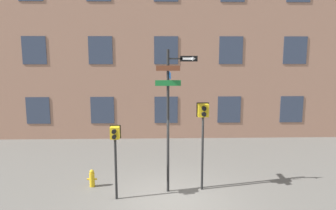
{
  "coord_description": "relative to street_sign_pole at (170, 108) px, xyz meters",
  "views": [
    {
      "loc": [
        -0.39,
        -10.0,
        4.73
      ],
      "look_at": [
        -0.09,
        0.55,
        2.99
      ],
      "focal_mm": 35.0,
      "sensor_mm": 36.0,
      "label": 1
    }
  ],
  "objects": [
    {
      "name": "ground_plane",
      "position": [
        0.02,
        -0.54,
        -2.9
      ],
      "size": [
        60.0,
        60.0,
        0.0
      ],
      "primitive_type": "plane",
      "color": "#595651"
    },
    {
      "name": "building_facade",
      "position": [
        0.02,
        7.17,
        3.47
      ],
      "size": [
        24.0,
        0.63,
        12.72
      ],
      "color": "#936B56",
      "rests_on": "ground_plane"
    },
    {
      "name": "pedestrian_signal_left",
      "position": [
        -1.75,
        -0.54,
        -1.01
      ],
      "size": [
        0.34,
        0.4,
        2.42
      ],
      "color": "black",
      "rests_on": "ground_plane"
    },
    {
      "name": "pedestrian_signal_right",
      "position": [
        1.1,
        0.12,
        -0.49
      ],
      "size": [
        0.41,
        0.4,
        3.02
      ],
      "color": "black",
      "rests_on": "ground_plane"
    },
    {
      "name": "street_sign_pole",
      "position": [
        0.0,
        0.0,
        0.0
      ],
      "size": [
        1.36,
        1.08,
        4.79
      ],
      "color": "black",
      "rests_on": "ground_plane"
    },
    {
      "name": "fire_hydrant",
      "position": [
        -2.74,
        0.47,
        -2.59
      ],
      "size": [
        0.34,
        0.18,
        0.62
      ],
      "color": "gold",
      "rests_on": "ground_plane"
    }
  ]
}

